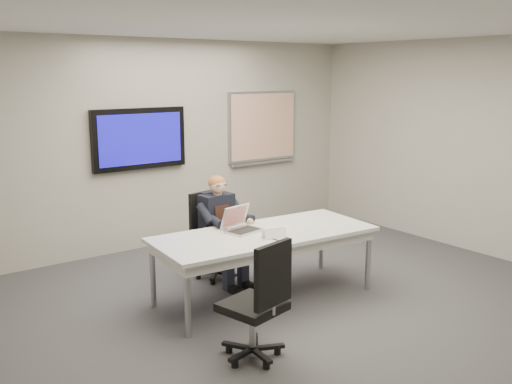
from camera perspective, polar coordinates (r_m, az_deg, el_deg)
floor at (r=5.91m, az=6.27°, el=-11.67°), size 6.00×6.00×0.02m
ceiling at (r=5.44m, az=6.96°, el=16.50°), size 6.00×6.00×0.02m
wall_back at (r=7.93m, az=-8.43°, el=4.85°), size 6.00×0.02×2.80m
wall_right at (r=7.85m, az=22.84°, el=3.97°), size 0.02×6.00×2.80m
conference_table at (r=5.98m, az=0.87°, el=-4.81°), size 2.40×1.15×0.72m
tv_display at (r=7.65m, az=-11.56°, el=5.24°), size 1.30×0.09×0.80m
whiteboard at (r=8.73m, az=0.69°, el=6.47°), size 1.25×0.08×1.10m
office_chair_far at (r=6.68m, az=-4.29°, el=-5.94°), size 0.55×0.55×1.00m
office_chair_near at (r=4.83m, az=0.06°, el=-12.93°), size 0.59×0.59×1.04m
seated_person at (r=6.45m, az=-3.15°, el=-4.92°), size 0.39×0.66×1.22m
laptop at (r=6.01m, az=-1.59°, el=-3.27°), size 0.41×0.40×0.26m
name_tent at (r=5.75m, az=1.82°, el=-4.13°), size 0.25×0.11×0.10m
pen at (r=5.67m, az=2.11°, el=-4.81°), size 0.03×0.13×0.01m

